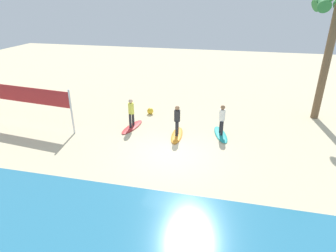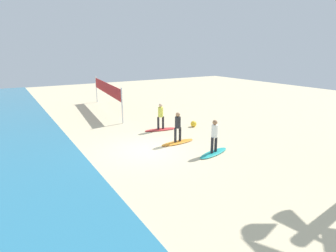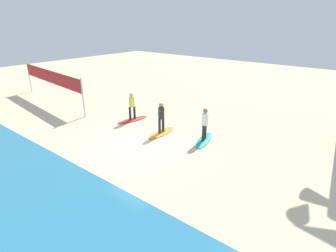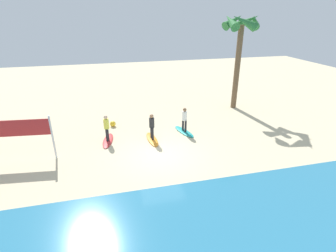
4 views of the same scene
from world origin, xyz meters
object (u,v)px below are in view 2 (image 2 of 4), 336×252
volleyball_net (107,90)px  beach_ball (194,124)px  surfer_red (161,114)px  surfer_teal (214,134)px  surfboard_red (161,129)px  surfboard_orange (178,142)px  surfboard_teal (214,153)px  surfer_orange (178,125)px

volleyball_net → beach_ball: bearing=-157.6°
volleyball_net → surfer_red: bearing=-172.9°
surfer_teal → surfboard_red: bearing=1.7°
surfboard_orange → beach_ball: size_ratio=5.26×
surfboard_teal → volleyball_net: (12.33, 1.06, 1.74)m
surfer_red → volleyball_net: volleyball_net is taller
surfboard_teal → surfboard_orange: size_ratio=1.00×
surfboard_teal → volleyball_net: volleyball_net is taller
surfboard_teal → beach_ball: bearing=-130.6°
surfboard_orange → surfboard_teal: bearing=101.9°
surfboard_orange → surfer_orange: size_ratio=1.28×
surfer_teal → volleyball_net: bearing=4.9°
surfboard_teal → surfboard_red: 5.02m
surfer_teal → surfboard_teal: bearing=0.0°
surfer_teal → surfboard_red: surfer_teal is taller
surfer_teal → surfboard_orange: (2.30, 0.63, -0.99)m
beach_ball → surfer_teal: bearing=155.1°
surfboard_red → surfboard_teal: bearing=101.9°
surfboard_teal → volleyball_net: 12.50m
surfer_teal → surfboard_red: 5.12m
surfboard_red → surfer_red: size_ratio=1.28×
surfboard_red → surfer_orange: bearing=90.1°
volleyball_net → surfboard_orange: bearing=-177.5°
surfboard_orange → surfboard_red: size_ratio=1.00×
surfboard_red → beach_ball: 2.32m
surfer_orange → beach_ball: size_ratio=4.11×
surfer_orange → volleyball_net: 10.07m
surfboard_teal → surfer_orange: 2.58m
surfer_teal → surfer_orange: size_ratio=1.00×
surfer_orange → surfer_red: same height
surfboard_orange → surfer_red: (2.72, -0.48, 0.99)m
surfboard_orange → beach_ball: (2.30, -2.76, 0.15)m
surfer_orange → volleyball_net: (10.03, 0.43, 0.75)m
surfboard_teal → surfer_teal: size_ratio=1.28×
surfer_teal → surfer_red: (5.02, 0.15, 0.00)m
surfboard_red → surfer_red: surfer_red is taller
surfer_red → volleyball_net: (7.31, 0.91, 0.75)m
surfboard_orange → surfer_red: size_ratio=1.28×
surfboard_orange → surfboard_red: same height
surfer_red → beach_ball: size_ratio=4.11×
surfer_teal → surfboard_red: (5.02, 0.15, -0.99)m
surfer_teal → surfer_orange: (2.30, 0.63, 0.00)m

